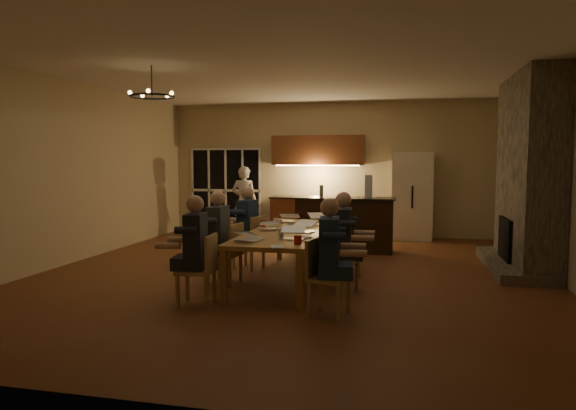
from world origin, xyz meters
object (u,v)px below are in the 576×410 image
Objects in this scene: can_cola at (300,216)px; person_left_near at (196,250)px; chair_right_mid at (341,260)px; redcup_near at (298,240)px; laptop_c at (269,222)px; laptop_f at (320,217)px; mug_mid at (300,223)px; chair_right_far at (347,247)px; laptop_b at (292,231)px; laptop_d at (302,225)px; mug_back at (276,221)px; person_right_mid at (343,241)px; bar_blender at (369,186)px; plate_left at (254,239)px; bar_bottle at (321,191)px; person_left_far at (248,228)px; person_left_mid at (218,238)px; chair_right_near at (329,277)px; can_silver at (281,233)px; plate_far at (320,224)px; redcup_mid at (263,223)px; dining_table at (288,255)px; laptop_e at (291,216)px; laptop_a at (248,233)px; refrigerator at (412,196)px; standing_person at (244,201)px; mug_front at (280,231)px; chair_left_mid at (224,253)px; chair_left_far at (249,242)px; bar_island at (344,224)px; chandelier at (152,96)px; chair_left_near at (196,270)px.

person_left_near is at bearing -103.49° from can_cola.
redcup_near is at bearing 153.88° from chair_right_mid.
laptop_f is at bearing -149.85° from laptop_c.
mug_mid is 1.79m from redcup_near.
laptop_b is (-0.60, -1.35, 0.42)m from chair_right_far.
laptop_d reaches higher than mug_back.
bar_blender reaches higher than person_right_mid.
plate_left is 3.63m from bar_bottle.
person_left_far is at bearing -131.50° from can_cola.
chair_right_near is at bearing 57.37° from person_left_mid.
can_silver is 0.47× the size of plate_far.
laptop_c is 2.67× the size of redcup_mid.
dining_table is at bearing 120.07° from person_left_mid.
laptop_b is at bearing -119.54° from laptop_f.
person_right_mid is at bearing 121.37° from laptop_e.
laptop_b is 1.82m from laptop_f.
laptop_a is at bearing -82.23° from redcup_mid.
redcup_near is (-1.48, -5.74, -0.19)m from refrigerator.
mug_front is at bearing 115.11° from standing_person.
bar_bottle reaches higher than mug_front.
chair_right_mid is at bearing -15.92° from laptop_d.
laptop_c is 1.03m from laptop_e.
standing_person is (-2.00, 4.15, 0.46)m from dining_table.
redcup_near is 2.74m from can_cola.
refrigerator is at bearing -90.04° from laptop_a.
laptop_d is 2.67× the size of can_cola.
redcup_mid reaches higher than plate_left.
chair_left_mid is 1.00× the size of chair_right_mid.
laptop_a is at bearing -102.87° from mug_mid.
person_left_mid is 1.81m from person_right_mid.
person_left_far is 4.31× the size of laptop_e.
chair_left_far is at bearing 78.39° from chair_right_far.
person_left_near reaches higher than dining_table.
refrigerator reaches higher than dining_table.
mug_mid is at bearing 92.52° from laptop_b.
chair_left_mid is 8.90× the size of mug_back.
laptop_f is at bearing -85.40° from laptop_a.
laptop_e is at bearing 42.10° from chair_right_mid.
person_left_mid is (-1.76, -1.07, 0.24)m from chair_right_far.
person_left_far reaches higher than can_silver.
bar_blender reaches higher than mug_mid.
bar_island is at bearing 77.11° from mug_mid.
chair_right_near and chair_right_mid have the same top height.
chair_right_mid is 8.90× the size of mug_mid.
mug_front is (0.86, -0.01, 0.36)m from chair_left_mid.
laptop_b is (2.19, -0.34, -1.89)m from chandelier.
person_left_near reaches higher than laptop_f.
chair_right_far is 0.64× the size of person_left_mid.
person_right_mid is 3.08× the size of bar_blender.
person_right_mid is (1.71, 1.15, 0.24)m from chair_left_near.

